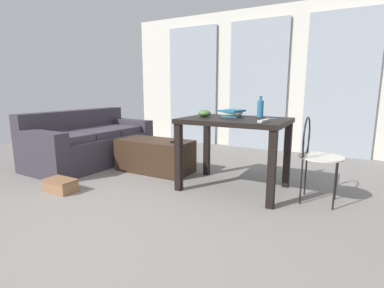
# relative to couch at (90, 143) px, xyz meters

# --- Properties ---
(ground_plane) EXTENTS (9.11, 9.11, 0.00)m
(ground_plane) POSITION_rel_couch_xyz_m (1.84, 0.07, -0.30)
(ground_plane) COLOR gray
(wall_back) EXTENTS (5.27, 0.10, 2.51)m
(wall_back) POSITION_rel_couch_xyz_m (1.84, 2.36, 0.95)
(wall_back) COLOR silver
(wall_back) RESTS_ON ground
(curtains) EXTENTS (3.75, 0.03, 2.30)m
(curtains) POSITION_rel_couch_xyz_m (1.84, 2.28, 0.85)
(curtains) COLOR #99A3AD
(curtains) RESTS_ON ground
(couch) EXTENTS (0.97, 1.82, 0.78)m
(couch) POSITION_rel_couch_xyz_m (0.00, 0.00, 0.00)
(couch) COLOR #38333D
(couch) RESTS_ON ground
(coffee_table) EXTENTS (1.01, 0.50, 0.43)m
(coffee_table) POSITION_rel_couch_xyz_m (1.12, 0.12, -0.09)
(coffee_table) COLOR #382619
(coffee_table) RESTS_ON ground
(craft_table) EXTENTS (1.11, 0.79, 0.79)m
(craft_table) POSITION_rel_couch_xyz_m (2.30, -0.02, 0.37)
(craft_table) COLOR black
(craft_table) RESTS_ON ground
(wire_chair) EXTENTS (0.42, 0.42, 0.84)m
(wire_chair) POSITION_rel_couch_xyz_m (3.11, 0.02, 0.22)
(wire_chair) COLOR silver
(wire_chair) RESTS_ON ground
(bottle_near) EXTENTS (0.07, 0.07, 0.24)m
(bottle_near) POSITION_rel_couch_xyz_m (2.50, 0.24, 0.59)
(bottle_near) COLOR teal
(bottle_near) RESTS_ON craft_table
(bowl) EXTENTS (0.14, 0.14, 0.08)m
(bowl) POSITION_rel_couch_xyz_m (1.94, -0.04, 0.53)
(bowl) COLOR #477033
(bowl) RESTS_ON craft_table
(book_stack) EXTENTS (0.26, 0.29, 0.08)m
(book_stack) POSITION_rel_couch_xyz_m (2.21, 0.11, 0.53)
(book_stack) COLOR #33519E
(book_stack) RESTS_ON craft_table
(tv_remote_on_table) EXTENTS (0.08, 0.17, 0.02)m
(tv_remote_on_table) POSITION_rel_couch_xyz_m (2.67, -0.22, 0.50)
(tv_remote_on_table) COLOR #B7B7B2
(tv_remote_on_table) RESTS_ON craft_table
(scissors) EXTENTS (0.11, 0.05, 0.00)m
(scissors) POSITION_rel_couch_xyz_m (2.67, 0.13, 0.49)
(scissors) COLOR #9EA0A5
(scissors) RESTS_ON craft_table
(tv_remote_primary) EXTENTS (0.05, 0.15, 0.02)m
(tv_remote_primary) POSITION_rel_couch_xyz_m (1.44, 0.11, 0.14)
(tv_remote_primary) COLOR black
(tv_remote_primary) RESTS_ON coffee_table
(shoebox) EXTENTS (0.35, 0.21, 0.14)m
(shoebox) POSITION_rel_couch_xyz_m (0.69, -1.04, -0.23)
(shoebox) COLOR #996B47
(shoebox) RESTS_ON ground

